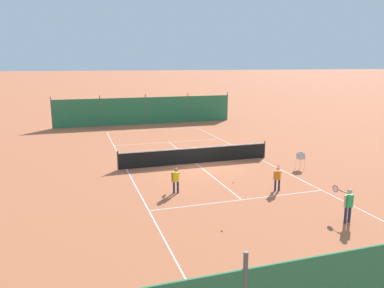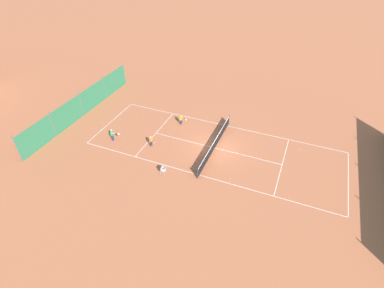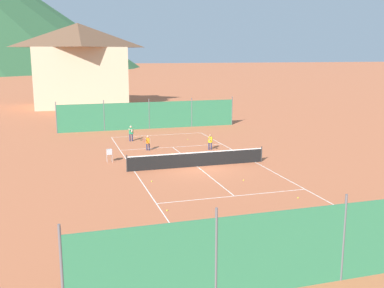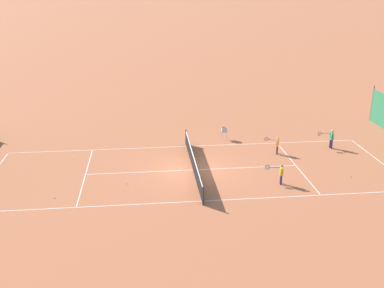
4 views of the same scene
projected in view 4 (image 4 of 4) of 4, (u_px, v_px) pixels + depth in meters
ground_plane at (193, 170)px, 27.12m from camera, size 600.00×600.00×0.00m
court_line_markings at (193, 170)px, 27.12m from camera, size 8.25×23.85×0.01m
tennis_net at (193, 162)px, 26.95m from camera, size 9.18×0.08×1.06m
player_far_service at (331, 138)px, 30.38m from camera, size 0.44×1.10×1.31m
player_near_baseline at (281, 173)px, 25.03m from camera, size 0.50×0.97×1.18m
player_far_baseline at (277, 144)px, 29.43m from camera, size 0.65×0.89×1.14m
tennis_ball_by_net_left at (54, 198)px, 23.59m from camera, size 0.07×0.07×0.07m
tennis_ball_mid_court at (149, 150)px, 30.16m from camera, size 0.07×0.07×0.07m
tennis_ball_alley_left at (127, 183)px, 25.25m from camera, size 0.07×0.07×0.07m
tennis_ball_alley_right at (74, 152)px, 29.93m from camera, size 0.07×0.07×0.07m
tennis_ball_by_net_right at (257, 163)px, 28.11m from camera, size 0.07×0.07×0.07m
tennis_ball_service_box at (202, 157)px, 28.97m from camera, size 0.07×0.07×0.07m
tennis_ball_far_corner at (350, 176)px, 26.16m from camera, size 0.07×0.07×0.07m
ball_hopper at (224, 131)px, 32.12m from camera, size 0.36×0.36×0.89m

